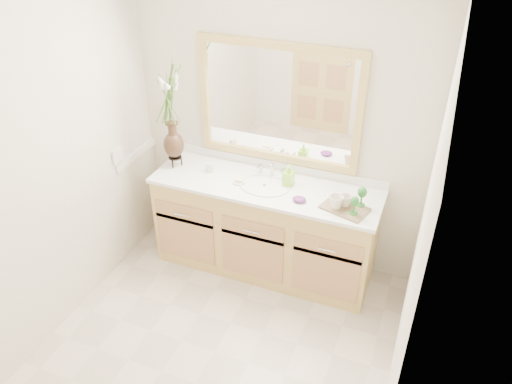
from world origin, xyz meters
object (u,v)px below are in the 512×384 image
at_px(tray, 345,208).
at_px(flower_vase, 170,104).
at_px(tumbler, 210,167).
at_px(soap_bottle, 289,176).

bearing_deg(tray, flower_vase, -167.73).
height_order(flower_vase, tumbler, flower_vase).
xyz_separation_m(flower_vase, tumbler, (0.31, 0.02, -0.51)).
height_order(flower_vase, tray, flower_vase).
bearing_deg(tray, tumbler, -169.82).
relative_size(tumbler, tray, 0.25).
height_order(tumbler, soap_bottle, soap_bottle).
height_order(tumbler, tray, tumbler).
bearing_deg(tray, soap_bottle, 177.46).
distance_m(soap_bottle, tray, 0.53).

